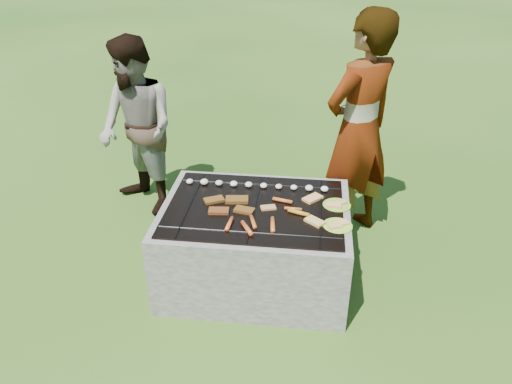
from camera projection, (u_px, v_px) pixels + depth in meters
lawn at (255, 276)px, 3.74m from camera, size 60.00×60.00×0.00m
fire_pit at (255, 246)px, 3.60m from camera, size 1.30×1.00×0.62m
mushrooms at (255, 185)px, 3.67m from camera, size 1.05×0.06×0.04m
pork_slabs at (229, 204)px, 3.44m from camera, size 0.38×0.26×0.02m
sausages at (267, 218)px, 3.28m from camera, size 0.54×0.49×0.03m
bread_on_grate at (305, 208)px, 3.40m from camera, size 0.45×0.45×0.02m
plate_far at (337, 205)px, 3.46m from camera, size 0.24×0.24×0.03m
plate_near at (338, 226)px, 3.23m from camera, size 0.23×0.23×0.03m
cook at (359, 130)px, 3.85m from camera, size 0.79×0.77×1.83m
bystander at (137, 129)px, 4.25m from camera, size 0.95×0.93×1.54m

